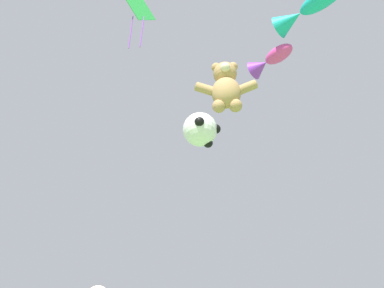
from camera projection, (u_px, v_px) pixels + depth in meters
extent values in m
ellipsoid|color=tan|center=(226.00, 93.00, 10.18)|extent=(0.80, 0.68, 0.97)
sphere|color=tan|center=(225.00, 74.00, 10.58)|extent=(0.67, 0.67, 0.67)
sphere|color=beige|center=(225.00, 68.00, 10.32)|extent=(0.28, 0.28, 0.28)
sphere|color=tan|center=(216.00, 68.00, 10.74)|extent=(0.27, 0.27, 0.27)
cylinder|color=tan|center=(205.00, 89.00, 10.30)|extent=(0.58, 0.26, 0.45)
sphere|color=tan|center=(219.00, 106.00, 9.93)|extent=(0.36, 0.36, 0.36)
sphere|color=tan|center=(233.00, 67.00, 10.72)|extent=(0.27, 0.27, 0.27)
cylinder|color=tan|center=(247.00, 87.00, 10.25)|extent=(0.58, 0.26, 0.45)
sphere|color=tan|center=(235.00, 106.00, 9.91)|extent=(0.36, 0.36, 0.36)
sphere|color=white|center=(200.00, 130.00, 9.17)|extent=(0.85, 0.85, 0.85)
sphere|color=black|center=(216.00, 129.00, 9.15)|extent=(0.24, 0.24, 0.24)
sphere|color=black|center=(197.00, 127.00, 9.55)|extent=(0.24, 0.24, 0.24)
sphere|color=black|center=(199.00, 122.00, 8.82)|extent=(0.24, 0.24, 0.24)
sphere|color=black|center=(208.00, 143.00, 9.10)|extent=(0.24, 0.24, 0.24)
ellipsoid|color=#E53F9E|center=(279.00, 54.00, 12.37)|extent=(1.11, 1.08, 0.46)
cone|color=purple|center=(260.00, 67.00, 12.84)|extent=(0.87, 0.87, 0.68)
sphere|color=black|center=(286.00, 46.00, 12.25)|extent=(0.12, 0.12, 0.12)
cone|color=#19ADB2|center=(289.00, 21.00, 12.05)|extent=(1.12, 1.12, 0.77)
cube|color=green|center=(140.00, 7.00, 13.19)|extent=(1.01, 1.13, 1.50)
cylinder|color=purple|center=(131.00, 32.00, 12.49)|extent=(0.03, 0.04, 1.61)
cylinder|color=purple|center=(142.00, 31.00, 12.44)|extent=(0.03, 0.11, 1.65)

